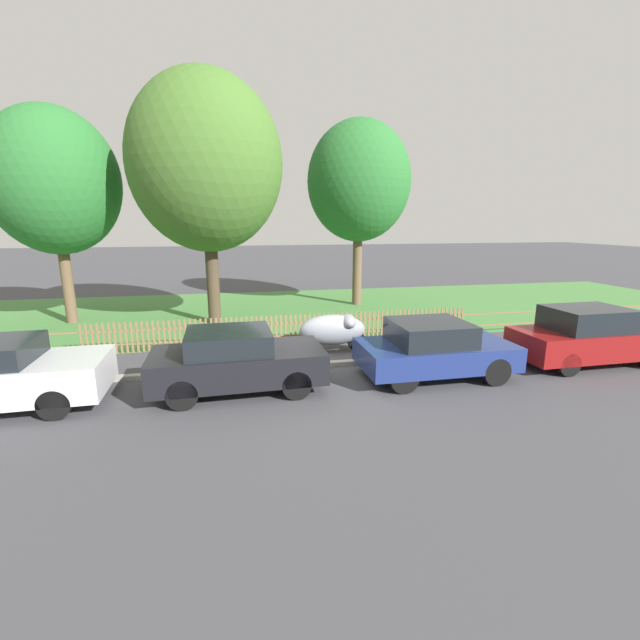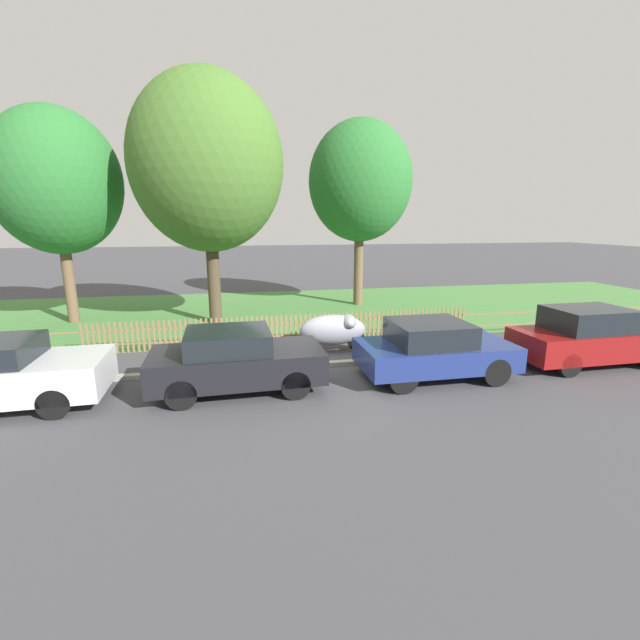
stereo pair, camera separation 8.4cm
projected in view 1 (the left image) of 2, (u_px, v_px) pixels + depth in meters
ground_plane at (301, 369)px, 11.18m from camera, size 120.00×120.00×0.00m
kerb_stone at (300, 366)px, 11.26m from camera, size 41.55×0.20×0.12m
grass_strip at (273, 311)px, 18.46m from camera, size 41.55×10.42×0.01m
park_fence at (288, 329)px, 13.40m from camera, size 41.55×0.05×0.94m
parked_car_navy_estate at (236, 360)px, 9.62m from camera, size 3.87×1.87×1.42m
parked_car_red_compact at (434, 349)px, 10.49m from camera, size 3.71×1.86×1.42m
parked_car_white_van at (590, 336)px, 11.47m from camera, size 4.18×1.68×1.56m
covered_motorcycle at (334, 329)px, 12.58m from camera, size 2.03×0.96×1.12m
tree_nearest_kerb at (54, 182)px, 15.20m from camera, size 4.47×4.47×7.73m
tree_behind_motorcycle at (206, 164)px, 15.03m from camera, size 5.37×5.37×8.85m
tree_mid_park at (359, 182)px, 18.72m from camera, size 4.52×4.52×8.08m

